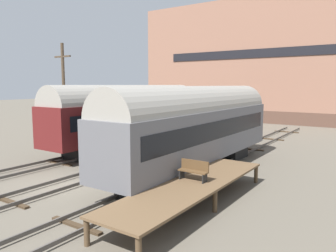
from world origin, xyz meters
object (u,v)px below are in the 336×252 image
at_px(train_car_maroon, 131,112).
at_px(train_car_grey, 197,124).
at_px(train_car_navy, 186,113).
at_px(bench, 194,170).
at_px(utility_pole, 64,96).

xyz_separation_m(train_car_maroon, train_car_grey, (8.91, -4.30, -0.03)).
xyz_separation_m(train_car_navy, bench, (6.83, -10.57, -1.46)).
distance_m(train_car_maroon, train_car_navy, 4.79).
height_order(train_car_maroon, utility_pole, utility_pole).
bearing_deg(bench, train_car_grey, 117.74).
bearing_deg(train_car_navy, train_car_maroon, -158.48).
height_order(train_car_navy, utility_pole, utility_pole).
xyz_separation_m(train_car_grey, utility_pole, (-11.68, -0.41, 1.43)).
relative_size(train_car_navy, bench, 13.24).
distance_m(train_car_grey, bench, 5.30).
distance_m(train_car_maroon, bench, 14.39).
bearing_deg(train_car_maroon, train_car_grey, -25.77).
bearing_deg(train_car_maroon, train_car_navy, 21.52).
relative_size(train_car_grey, bench, 11.13).
height_order(train_car_grey, train_car_navy, train_car_grey).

